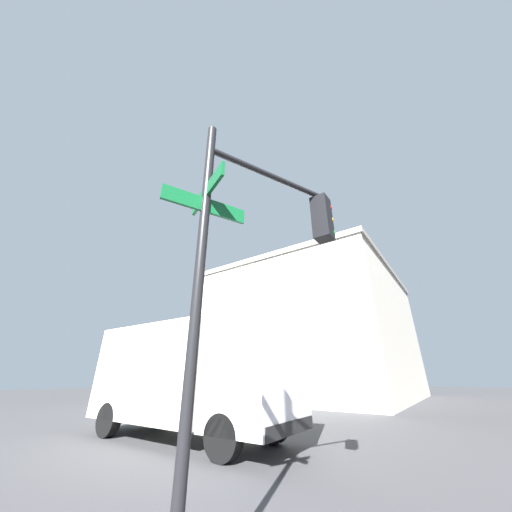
# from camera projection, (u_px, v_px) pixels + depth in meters

# --- Properties ---
(traffic_signal_near) EXTENTS (1.42, 2.65, 5.10)m
(traffic_signal_near) POSITION_uv_depth(u_px,v_px,m) (271.00, 237.00, 3.82)
(traffic_signal_near) COLOR black
(traffic_signal_near) RESTS_ON ground_plane
(building_stucco) EXTENTS (15.39, 18.49, 10.90)m
(building_stucco) POSITION_uv_depth(u_px,v_px,m) (318.00, 336.00, 26.56)
(building_stucco) COLOR beige
(building_stucco) RESTS_ON ground_plane
(box_truck_second) EXTENTS (7.42, 2.68, 3.43)m
(box_truck_second) POSITION_uv_depth(u_px,v_px,m) (190.00, 372.00, 9.01)
(box_truck_second) COLOR silver
(box_truck_second) RESTS_ON ground_plane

